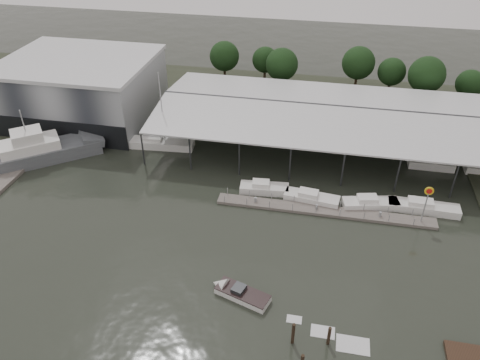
% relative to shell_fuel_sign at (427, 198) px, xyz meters
% --- Properties ---
extents(ground, '(200.00, 200.00, 0.00)m').
position_rel_shell_fuel_sign_xyz_m(ground, '(-27.00, -9.99, -3.93)').
color(ground, '#262B23').
rests_on(ground, ground).
extents(land_strip_far, '(140.00, 30.00, 0.30)m').
position_rel_shell_fuel_sign_xyz_m(land_strip_far, '(-27.00, 32.01, -3.83)').
color(land_strip_far, '#313729').
rests_on(land_strip_far, ground).
extents(land_strip_west, '(20.00, 40.00, 0.30)m').
position_rel_shell_fuel_sign_xyz_m(land_strip_west, '(-67.00, 20.01, -3.83)').
color(land_strip_west, '#313729').
rests_on(land_strip_west, ground).
extents(storage_warehouse, '(24.50, 20.50, 10.50)m').
position_rel_shell_fuel_sign_xyz_m(storage_warehouse, '(-55.00, 19.95, 1.36)').
color(storage_warehouse, '#9A9FA4').
rests_on(storage_warehouse, ground).
extents(covered_boat_shed, '(58.24, 24.00, 6.96)m').
position_rel_shell_fuel_sign_xyz_m(covered_boat_shed, '(-10.00, 18.01, 2.20)').
color(covered_boat_shed, silver).
rests_on(covered_boat_shed, ground).
extents(trawler_dock, '(3.00, 18.00, 0.50)m').
position_rel_shell_fuel_sign_xyz_m(trawler_dock, '(-57.00, 4.01, -3.68)').
color(trawler_dock, slate).
rests_on(trawler_dock, ground).
extents(floating_dock, '(28.00, 2.00, 1.40)m').
position_rel_shell_fuel_sign_xyz_m(floating_dock, '(-12.00, 0.01, -3.72)').
color(floating_dock, slate).
rests_on(floating_dock, ground).
extents(shell_fuel_sign, '(1.10, 0.18, 5.55)m').
position_rel_shell_fuel_sign_xyz_m(shell_fuel_sign, '(0.00, 0.00, 0.00)').
color(shell_fuel_sign, '#929497').
rests_on(shell_fuel_sign, ground).
extents(grey_trawler, '(17.41, 15.20, 8.84)m').
position_rel_shell_fuel_sign_xyz_m(grey_trawler, '(-54.84, 4.74, -2.35)').
color(grey_trawler, '#595F63').
rests_on(grey_trawler, ground).
extents(white_sailboat, '(10.17, 3.35, 12.66)m').
position_rel_shell_fuel_sign_xyz_m(white_sailboat, '(-38.24, 11.97, -3.28)').
color(white_sailboat, white).
rests_on(white_sailboat, ground).
extents(speedboat_underway, '(16.95, 7.05, 2.00)m').
position_rel_shell_fuel_sign_xyz_m(speedboat_underway, '(-20.09, -16.03, -3.53)').
color(speedboat_underway, white).
rests_on(speedboat_underway, ground).
extents(moored_cruiser_0, '(6.80, 2.78, 1.70)m').
position_rel_shell_fuel_sign_xyz_m(moored_cruiser_0, '(-20.35, 2.96, -3.31)').
color(moored_cruiser_0, white).
rests_on(moored_cruiser_0, ground).
extents(moored_cruiser_1, '(7.46, 3.12, 1.70)m').
position_rel_shell_fuel_sign_xyz_m(moored_cruiser_1, '(-13.82, 1.95, -3.31)').
color(moored_cruiser_1, white).
rests_on(moored_cruiser_1, ground).
extents(moored_cruiser_2, '(7.55, 3.70, 1.70)m').
position_rel_shell_fuel_sign_xyz_m(moored_cruiser_2, '(-6.17, 2.24, -3.31)').
color(moored_cruiser_2, white).
rests_on(moored_cruiser_2, ground).
extents(moored_cruiser_3, '(8.99, 2.42, 1.70)m').
position_rel_shell_fuel_sign_xyz_m(moored_cruiser_3, '(0.54, 2.79, -3.31)').
color(moored_cruiser_3, white).
rests_on(moored_cruiser_3, ground).
extents(horizon_tree_line, '(70.27, 11.61, 9.72)m').
position_rel_shell_fuel_sign_xyz_m(horizon_tree_line, '(-5.33, 37.96, 1.79)').
color(horizon_tree_line, black).
rests_on(horizon_tree_line, ground).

